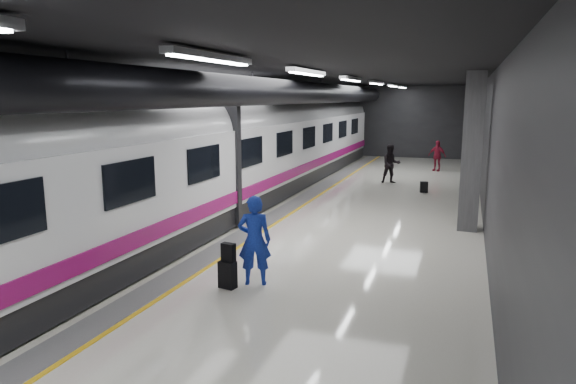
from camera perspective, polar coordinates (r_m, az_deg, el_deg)
The scene contains 9 objects.
ground at distance 14.55m, azimuth 0.96°, elevation -4.58°, with size 40.00×40.00×0.00m, color silver.
platform_hall at distance 15.06m, azimuth 1.11°, elevation 9.55°, with size 10.02×40.02×4.51m.
train at distance 15.48m, azimuth -10.53°, elevation 3.95°, with size 3.05×38.00×4.05m.
traveler_main at distance 10.46m, azimuth -3.75°, elevation -5.37°, with size 0.68×0.44×1.86m, color #1737B1.
suitcase_main at distance 10.49m, azimuth -6.73°, elevation -9.10°, with size 0.34×0.21×0.55m, color black.
shoulder_bag at distance 10.36m, azimuth -6.64°, elevation -6.66°, with size 0.28×0.15×0.37m, color black.
traveler_far_a at distance 23.28m, azimuth 11.37°, elevation 3.08°, with size 0.84×0.66×1.73m, color black.
traveler_far_b at distance 27.79m, azimuth 16.22°, elevation 3.88°, with size 0.93×0.39×1.59m, color maroon.
suitcase_far at distance 21.39m, azimuth 14.87°, elevation 0.54°, with size 0.30×0.19×0.44m, color black.
Camera 1 is at (4.42, -13.34, 3.78)m, focal length 32.00 mm.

